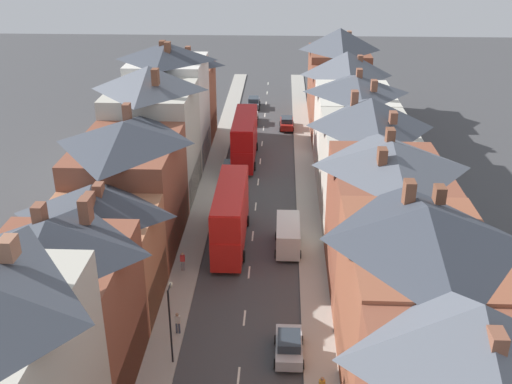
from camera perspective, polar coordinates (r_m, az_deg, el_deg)
The scene contains 16 objects.
pavement_left at distance 60.85m, azimuth -4.75°, elevation -0.41°, with size 2.20×104.00×0.14m, color #A8A399.
pavement_right at distance 60.46m, azimuth 4.89°, elevation -0.59°, with size 2.20×104.00×0.14m, color #A8A399.
centre_line_dashes at distance 58.67m, azimuth -0.03°, elevation -1.39°, with size 0.14×97.80×0.01m.
terrace_row_left at distance 47.11m, azimuth -13.15°, elevation -0.78°, with size 8.00×71.93×14.13m.
terrace_row_right at distance 52.01m, azimuth 10.99°, elevation 1.48°, with size 8.00×83.73×12.40m.
double_decker_bus_lead at distance 68.97m, azimuth -1.09°, elevation 5.21°, with size 2.74×10.80×5.30m.
double_decker_bus_mid_street at distance 50.91m, azimuth -2.43°, elevation -2.15°, with size 2.74×10.80×5.30m.
car_near_blue at distance 89.92m, azimuth -0.23°, elevation 8.54°, with size 1.90×4.34×1.62m.
car_near_silver at distance 65.51m, azimuth -2.45°, elevation 2.24°, with size 1.90×4.12×1.60m.
car_parked_left_a at distance 80.55m, azimuth 2.94°, elevation 6.59°, with size 1.90×4.08×1.67m.
car_parked_right_a at distance 39.58m, azimuth 3.15°, elevation -14.42°, with size 1.90×3.80×1.65m.
car_parked_left_b at distance 83.01m, azimuth -0.47°, elevation 7.17°, with size 1.90×4.04×1.67m.
delivery_van at distance 50.85m, azimuth 3.07°, elevation -4.08°, with size 2.20×5.20×2.41m.
pedestrian_mid_left at distance 41.47m, azimuth -7.48°, elevation -12.18°, with size 0.36×0.22×1.61m.
pedestrian_mid_right at distance 48.08m, azimuth -7.01°, elevation -6.50°, with size 0.36×0.22×1.61m.
street_lamp at distance 37.97m, azimuth -8.16°, elevation -12.00°, with size 0.20×1.12×5.50m.
Camera 1 is at (2.33, -16.67, 25.74)m, focal length 42.00 mm.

